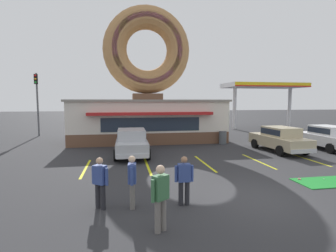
{
  "coord_description": "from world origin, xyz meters",
  "views": [
    {
      "loc": [
        -4.42,
        -7.91,
        3.25
      ],
      "look_at": [
        -2.15,
        5.0,
        2.0
      ],
      "focal_mm": 28.0,
      "sensor_mm": 36.0,
      "label": 1
    }
  ],
  "objects": [
    {
      "name": "parking_stripe_mid_left",
      "position": [
        -0.2,
        5.0,
        0.0
      ],
      "size": [
        0.12,
        3.6,
        0.01
      ],
      "primitive_type": "cube",
      "color": "yellow",
      "rests_on": "ground"
    },
    {
      "name": "parking_stripe_centre",
      "position": [
        2.8,
        5.0,
        0.0
      ],
      "size": [
        0.12,
        3.6,
        0.01
      ],
      "primitive_type": "cube",
      "color": "yellow",
      "rests_on": "ground"
    },
    {
      "name": "pedestrian_hooded_kid",
      "position": [
        -2.55,
        -0.18,
        0.85
      ],
      "size": [
        0.6,
        0.25,
        1.55
      ],
      "color": "#232328",
      "rests_on": "ground"
    },
    {
      "name": "parking_stripe_left",
      "position": [
        -3.2,
        5.0,
        0.0
      ],
      "size": [
        0.12,
        3.6,
        0.01
      ],
      "primitive_type": "cube",
      "color": "yellow",
      "rests_on": "ground"
    },
    {
      "name": "pedestrian_blue_sweater_man",
      "position": [
        -5.1,
        -0.02,
        0.87
      ],
      "size": [
        0.5,
        0.42,
        1.58
      ],
      "color": "#232328",
      "rests_on": "ground"
    },
    {
      "name": "parking_stripe_mid_right",
      "position": [
        5.8,
        5.0,
        0.0
      ],
      "size": [
        0.12,
        3.6,
        0.01
      ],
      "primitive_type": "cube",
      "color": "yellow",
      "rests_on": "ground"
    },
    {
      "name": "car_champagne",
      "position": [
        5.56,
        7.3,
        0.87
      ],
      "size": [
        2.16,
        4.64,
        1.6
      ],
      "color": "#BCAD89",
      "rests_on": "ground"
    },
    {
      "name": "golf_ball",
      "position": [
        3.74,
        1.35,
        0.05
      ],
      "size": [
        0.04,
        0.04,
        0.04
      ],
      "primitive_type": "sphere",
      "color": "white",
      "rests_on": "putting_mat"
    },
    {
      "name": "pedestrian_leather_jacket_man",
      "position": [
        -3.52,
        -1.71,
        0.94
      ],
      "size": [
        0.5,
        0.42,
        1.7
      ],
      "color": "slate",
      "rests_on": "ground"
    },
    {
      "name": "traffic_light_pole",
      "position": [
        -12.12,
        18.07,
        3.71
      ],
      "size": [
        0.28,
        0.47,
        5.8
      ],
      "color": "#595B60",
      "rests_on": "ground"
    },
    {
      "name": "car_white",
      "position": [
        9.16,
        7.43,
        0.87
      ],
      "size": [
        1.99,
        4.56,
        1.6
      ],
      "color": "silver",
      "rests_on": "ground"
    },
    {
      "name": "gas_station_canopy",
      "position": [
        11.86,
        20.49,
        4.86
      ],
      "size": [
        9.0,
        4.46,
        5.3
      ],
      "color": "silver",
      "rests_on": "ground"
    },
    {
      "name": "parking_stripe_far_left",
      "position": [
        -6.2,
        5.0,
        0.0
      ],
      "size": [
        0.12,
        3.6,
        0.01
      ],
      "primitive_type": "cube",
      "color": "yellow",
      "rests_on": "ground"
    },
    {
      "name": "car_silver",
      "position": [
        -3.89,
        7.61,
        0.87
      ],
      "size": [
        2.03,
        4.59,
        1.6
      ],
      "color": "#B2B5BA",
      "rests_on": "ground"
    },
    {
      "name": "pedestrian_clipboard_woman",
      "position": [
        -4.15,
        -0.11,
        0.89
      ],
      "size": [
        0.27,
        0.59,
        1.62
      ],
      "color": "slate",
      "rests_on": "ground"
    },
    {
      "name": "trash_bin",
      "position": [
        3.06,
        10.71,
        0.5
      ],
      "size": [
        0.57,
        0.57,
        0.97
      ],
      "color": "#51565B",
      "rests_on": "ground"
    },
    {
      "name": "ground_plane",
      "position": [
        0.0,
        0.0,
        0.0
      ],
      "size": [
        160.0,
        160.0,
        0.0
      ],
      "primitive_type": "plane",
      "color": "#2D2D30"
    },
    {
      "name": "mini_donut_near_right",
      "position": [
        2.75,
        1.54,
        0.05
      ],
      "size": [
        0.13,
        0.13,
        0.04
      ],
      "primitive_type": "torus",
      "color": "#D8667F",
      "rests_on": "putting_mat"
    },
    {
      "name": "donut_shop_building",
      "position": [
        -2.33,
        13.94,
        3.74
      ],
      "size": [
        12.3,
        6.75,
        10.96
      ],
      "color": "brown",
      "rests_on": "ground"
    }
  ]
}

